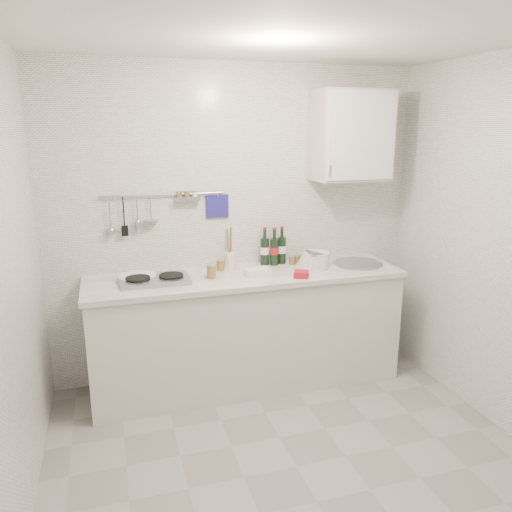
{
  "coord_description": "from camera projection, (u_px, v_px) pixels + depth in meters",
  "views": [
    {
      "loc": [
        -1.0,
        -2.45,
        2.02
      ],
      "look_at": [
        0.01,
        0.9,
        1.11
      ],
      "focal_mm": 35.0,
      "sensor_mm": 36.0,
      "label": 1
    }
  ],
  "objects": [
    {
      "name": "jar_d",
      "position": [
        211.0,
        271.0,
        3.72
      ],
      "size": [
        0.07,
        0.07,
        0.11
      ],
      "rotation": [
        0.0,
        0.0,
        -0.0
      ],
      "color": "brown",
      "rests_on": "counter"
    },
    {
      "name": "jar_c",
      "position": [
        297.0,
        259.0,
        4.12
      ],
      "size": [
        0.06,
        0.06,
        0.08
      ],
      "rotation": [
        0.0,
        0.0,
        0.4
      ],
      "color": "brown",
      "rests_on": "counter"
    },
    {
      "name": "counter",
      "position": [
        248.0,
        332.0,
        3.97
      ],
      "size": [
        2.44,
        0.64,
        0.96
      ],
      "color": "beige",
      "rests_on": "floor"
    },
    {
      "name": "butter_dish",
      "position": [
        257.0,
        272.0,
        3.79
      ],
      "size": [
        0.21,
        0.14,
        0.06
      ],
      "primitive_type": "cube",
      "rotation": [
        0.0,
        0.0,
        0.22
      ],
      "color": "white",
      "rests_on": "counter"
    },
    {
      "name": "floor",
      "position": [
        296.0,
        467.0,
        3.06
      ],
      "size": [
        3.0,
        3.0,
        0.0
      ],
      "primitive_type": "plane",
      "color": "gray",
      "rests_on": "ground"
    },
    {
      "name": "wall_rail",
      "position": [
        162.0,
        207.0,
        3.8
      ],
      "size": [
        0.98,
        0.09,
        0.34
      ],
      "color": "#93969B",
      "rests_on": "back_wall"
    },
    {
      "name": "plate_stack_hob",
      "position": [
        136.0,
        278.0,
        3.68
      ],
      "size": [
        0.29,
        0.29,
        0.04
      ],
      "rotation": [
        0.0,
        0.0,
        0.05
      ],
      "color": "#5373BD",
      "rests_on": "counter"
    },
    {
      "name": "jar_a",
      "position": [
        220.0,
        265.0,
        3.93
      ],
      "size": [
        0.07,
        0.07,
        0.09
      ],
      "rotation": [
        0.0,
        0.0,
        0.37
      ],
      "color": "brown",
      "rests_on": "counter"
    },
    {
      "name": "wall_cabinet",
      "position": [
        351.0,
        136.0,
        3.95
      ],
      "size": [
        0.6,
        0.38,
        0.7
      ],
      "color": "beige",
      "rests_on": "back_wall"
    },
    {
      "name": "strawberry_punnet",
      "position": [
        301.0,
        274.0,
        3.75
      ],
      "size": [
        0.15,
        0.15,
        0.05
      ],
      "primitive_type": "cube",
      "rotation": [
        0.0,
        0.0,
        -0.43
      ],
      "color": "red",
      "rests_on": "counter"
    },
    {
      "name": "wine_bottles",
      "position": [
        274.0,
        246.0,
        4.07
      ],
      "size": [
        0.22,
        0.1,
        0.31
      ],
      "rotation": [
        0.0,
        0.0,
        -0.02
      ],
      "color": "black",
      "rests_on": "counter"
    },
    {
      "name": "ceiling",
      "position": [
        307.0,
        25.0,
        2.43
      ],
      "size": [
        3.0,
        3.0,
        0.0
      ],
      "primitive_type": "plane",
      "rotation": [
        3.14,
        0.0,
        0.0
      ],
      "color": "silver",
      "rests_on": "back_wall"
    },
    {
      "name": "jar_b",
      "position": [
        292.0,
        260.0,
        4.1
      ],
      "size": [
        0.06,
        0.06,
        0.08
      ],
      "rotation": [
        0.0,
        0.0,
        0.42
      ],
      "color": "brown",
      "rests_on": "counter"
    },
    {
      "name": "wall_left",
      "position": [
        1.0,
        297.0,
        2.32
      ],
      "size": [
        0.02,
        2.8,
        2.5
      ],
      "primitive_type": "cube",
      "color": "silver",
      "rests_on": "floor"
    },
    {
      "name": "back_wall",
      "position": [
        237.0,
        225.0,
        4.04
      ],
      "size": [
        3.0,
        0.02,
        2.5
      ],
      "primitive_type": "cube",
      "color": "silver",
      "rests_on": "floor"
    },
    {
      "name": "utensil_crock",
      "position": [
        230.0,
        258.0,
        4.01
      ],
      "size": [
        0.08,
        0.08,
        0.33
      ],
      "rotation": [
        0.0,
        0.0,
        -0.17
      ],
      "color": "white",
      "rests_on": "counter"
    },
    {
      "name": "plate_stack_sink",
      "position": [
        314.0,
        260.0,
        4.02
      ],
      "size": [
        0.28,
        0.27,
        0.13
      ],
      "rotation": [
        0.0,
        0.0,
        0.25
      ],
      "color": "white",
      "rests_on": "counter"
    }
  ]
}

